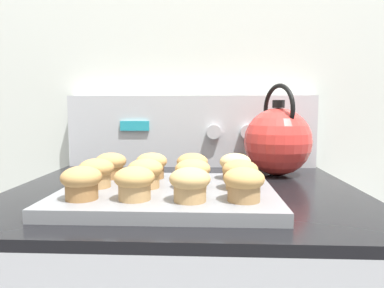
{
  "coord_description": "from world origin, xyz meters",
  "views": [
    {
      "loc": [
        0.05,
        -0.41,
        1.06
      ],
      "look_at": [
        0.02,
        0.28,
        0.99
      ],
      "focal_mm": 32.0,
      "sensor_mm": 36.0,
      "label": 1
    }
  ],
  "objects_px": {
    "muffin_r1_c3": "(240,173)",
    "muffin_r0_c1": "(134,182)",
    "muffin_pan": "(168,193)",
    "muffin_r0_c2": "(190,183)",
    "muffin_r1_c1": "(145,172)",
    "muffin_r0_c0": "(81,182)",
    "muffin_r0_c3": "(244,183)",
    "muffin_r1_c2": "(193,173)",
    "muffin_r2_c2": "(192,165)",
    "muffin_r2_c3": "(235,165)",
    "muffin_r2_c1": "(152,165)",
    "muffin_r2_c0": "(111,165)",
    "muffin_r1_c0": "(96,172)",
    "tea_kettle": "(277,140)"
  },
  "relations": [
    {
      "from": "muffin_r0_c3",
      "to": "muffin_r2_c3",
      "type": "height_order",
      "value": "same"
    },
    {
      "from": "muffin_r1_c3",
      "to": "tea_kettle",
      "type": "height_order",
      "value": "tea_kettle"
    },
    {
      "from": "muffin_r2_c2",
      "to": "tea_kettle",
      "type": "height_order",
      "value": "tea_kettle"
    },
    {
      "from": "muffin_r0_c0",
      "to": "muffin_r2_c0",
      "type": "bearing_deg",
      "value": 90.42
    },
    {
      "from": "muffin_r1_c3",
      "to": "muffin_r2_c1",
      "type": "bearing_deg",
      "value": 152.74
    },
    {
      "from": "muffin_r0_c1",
      "to": "muffin_r1_c3",
      "type": "height_order",
      "value": "same"
    },
    {
      "from": "muffin_r0_c3",
      "to": "muffin_r2_c0",
      "type": "distance_m",
      "value": 0.32
    },
    {
      "from": "muffin_r0_c2",
      "to": "muffin_r1_c2",
      "type": "xyz_separation_m",
      "value": [
        0.0,
        0.1,
        0.0
      ]
    },
    {
      "from": "muffin_pan",
      "to": "muffin_r1_c2",
      "type": "bearing_deg",
      "value": 2.37
    },
    {
      "from": "muffin_r0_c0",
      "to": "muffin_r2_c3",
      "type": "height_order",
      "value": "same"
    },
    {
      "from": "muffin_r0_c3",
      "to": "muffin_r2_c2",
      "type": "height_order",
      "value": "same"
    },
    {
      "from": "muffin_pan",
      "to": "muffin_r2_c3",
      "type": "height_order",
      "value": "muffin_r2_c3"
    },
    {
      "from": "muffin_r0_c2",
      "to": "muffin_r1_c2",
      "type": "relative_size",
      "value": 1.0
    },
    {
      "from": "muffin_r0_c2",
      "to": "muffin_r2_c0",
      "type": "xyz_separation_m",
      "value": [
        -0.18,
        0.18,
        0.0
      ]
    },
    {
      "from": "muffin_r1_c0",
      "to": "muffin_r0_c3",
      "type": "bearing_deg",
      "value": -17.88
    },
    {
      "from": "muffin_r2_c2",
      "to": "muffin_r0_c0",
      "type": "bearing_deg",
      "value": -134.59
    },
    {
      "from": "muffin_r1_c0",
      "to": "muffin_r1_c3",
      "type": "height_order",
      "value": "same"
    },
    {
      "from": "muffin_r0_c0",
      "to": "muffin_r0_c3",
      "type": "bearing_deg",
      "value": 0.28
    },
    {
      "from": "muffin_r2_c1",
      "to": "muffin_r2_c3",
      "type": "xyz_separation_m",
      "value": [
        0.18,
        -0.0,
        0.0
      ]
    },
    {
      "from": "muffin_r2_c1",
      "to": "tea_kettle",
      "type": "xyz_separation_m",
      "value": [
        0.31,
        0.17,
        0.04
      ]
    },
    {
      "from": "muffin_pan",
      "to": "muffin_r0_c2",
      "type": "height_order",
      "value": "muffin_r0_c2"
    },
    {
      "from": "muffin_r0_c1",
      "to": "muffin_r2_c2",
      "type": "height_order",
      "value": "same"
    },
    {
      "from": "muffin_r0_c3",
      "to": "muffin_r2_c1",
      "type": "bearing_deg",
      "value": 135.29
    },
    {
      "from": "muffin_r1_c3",
      "to": "muffin_r2_c3",
      "type": "distance_m",
      "value": 0.09
    },
    {
      "from": "muffin_r0_c3",
      "to": "tea_kettle",
      "type": "xyz_separation_m",
      "value": [
        0.12,
        0.35,
        0.04
      ]
    },
    {
      "from": "muffin_pan",
      "to": "muffin_r0_c0",
      "type": "height_order",
      "value": "muffin_r0_c0"
    },
    {
      "from": "muffin_r1_c1",
      "to": "muffin_r2_c2",
      "type": "bearing_deg",
      "value": 46.28
    },
    {
      "from": "muffin_r1_c0",
      "to": "muffin_r2_c3",
      "type": "height_order",
      "value": "same"
    },
    {
      "from": "muffin_pan",
      "to": "muffin_r1_c1",
      "type": "height_order",
      "value": "muffin_r1_c1"
    },
    {
      "from": "muffin_r0_c0",
      "to": "muffin_r0_c1",
      "type": "bearing_deg",
      "value": 0.96
    },
    {
      "from": "muffin_r1_c2",
      "to": "muffin_r2_c2",
      "type": "xyz_separation_m",
      "value": [
        -0.0,
        0.09,
        0.0
      ]
    },
    {
      "from": "muffin_r1_c0",
      "to": "muffin_r2_c1",
      "type": "height_order",
      "value": "same"
    },
    {
      "from": "muffin_r0_c1",
      "to": "muffin_r2_c1",
      "type": "xyz_separation_m",
      "value": [
        -0.0,
        0.18,
        0.0
      ]
    },
    {
      "from": "muffin_r2_c0",
      "to": "muffin_r2_c1",
      "type": "distance_m",
      "value": 0.09
    },
    {
      "from": "muffin_r0_c1",
      "to": "muffin_r0_c2",
      "type": "xyz_separation_m",
      "value": [
        0.09,
        -0.01,
        0.0
      ]
    },
    {
      "from": "muffin_r2_c2",
      "to": "muffin_r1_c0",
      "type": "bearing_deg",
      "value": -153.59
    },
    {
      "from": "muffin_pan",
      "to": "muffin_r1_c3",
      "type": "bearing_deg",
      "value": -0.95
    },
    {
      "from": "muffin_r0_c2",
      "to": "muffin_r1_c1",
      "type": "relative_size",
      "value": 1.0
    },
    {
      "from": "muffin_r0_c1",
      "to": "muffin_r1_c2",
      "type": "bearing_deg",
      "value": 43.88
    },
    {
      "from": "muffin_r0_c0",
      "to": "muffin_r1_c0",
      "type": "bearing_deg",
      "value": 92.62
    },
    {
      "from": "muffin_r0_c1",
      "to": "muffin_r1_c0",
      "type": "bearing_deg",
      "value": 136.49
    },
    {
      "from": "muffin_pan",
      "to": "tea_kettle",
      "type": "bearing_deg",
      "value": 45.14
    },
    {
      "from": "muffin_r1_c3",
      "to": "muffin_r2_c1",
      "type": "xyz_separation_m",
      "value": [
        -0.18,
        0.09,
        0.0
      ]
    },
    {
      "from": "muffin_r0_c2",
      "to": "muffin_r0_c3",
      "type": "relative_size",
      "value": 1.0
    },
    {
      "from": "muffin_r1_c0",
      "to": "muffin_r2_c3",
      "type": "bearing_deg",
      "value": 18.45
    },
    {
      "from": "muffin_r1_c2",
      "to": "muffin_r2_c1",
      "type": "bearing_deg",
      "value": 136.09
    },
    {
      "from": "muffin_r1_c3",
      "to": "muffin_r2_c0",
      "type": "distance_m",
      "value": 0.29
    },
    {
      "from": "muffin_r1_c2",
      "to": "muffin_r2_c2",
      "type": "distance_m",
      "value": 0.09
    },
    {
      "from": "muffin_r2_c0",
      "to": "muffin_r2_c2",
      "type": "bearing_deg",
      "value": 0.62
    },
    {
      "from": "muffin_r1_c3",
      "to": "muffin_r0_c1",
      "type": "bearing_deg",
      "value": -155.0
    }
  ]
}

